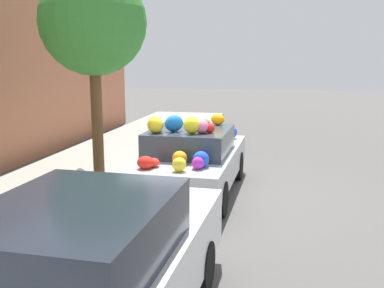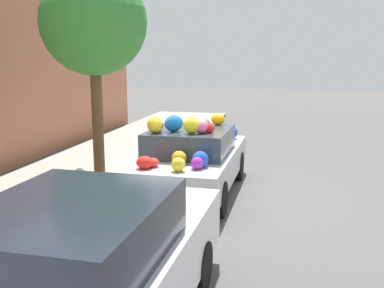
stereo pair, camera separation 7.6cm
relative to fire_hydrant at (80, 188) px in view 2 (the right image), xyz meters
name	(u,v)px [view 2 (the right image)]	position (x,y,z in m)	size (l,w,h in m)	color
ground_plane	(195,193)	(1.70, -1.65, -0.49)	(60.00, 60.00, 0.00)	#565451
sidewalk_curb	(73,182)	(1.70, 1.05, -0.42)	(24.00, 3.20, 0.15)	#9E998E
street_tree	(94,23)	(2.05, 0.57, 2.91)	(2.21, 2.21, 4.39)	brown
fire_hydrant	(80,188)	(0.00, 0.00, 0.00)	(0.20, 0.20, 0.70)	#B2B2B7
art_car	(191,159)	(1.65, -1.60, 0.23)	(3.99, 1.78, 1.65)	#B7BABF
parked_car_plain	(82,277)	(-3.43, -1.71, 0.28)	(4.43, 1.82, 1.52)	silver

